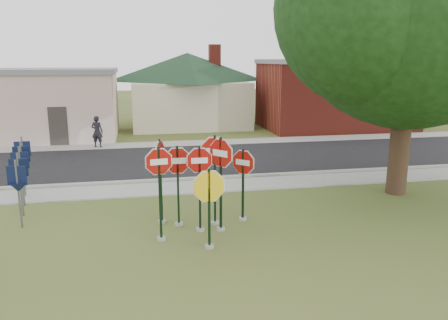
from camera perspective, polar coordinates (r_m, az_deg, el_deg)
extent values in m
plane|color=#3A4E1D|center=(11.39, -2.36, -11.59)|extent=(120.00, 120.00, 0.00)
cube|color=#97978F|center=(16.51, -5.22, -3.62)|extent=(60.00, 1.60, 0.06)
cube|color=black|center=(20.85, -6.47, -0.16)|extent=(60.00, 7.00, 0.04)
cube|color=#97978F|center=(25.04, -7.26, 2.07)|extent=(60.00, 1.60, 0.06)
cube|color=#97978F|center=(17.46, -5.56, -2.57)|extent=(60.00, 0.20, 0.14)
cylinder|color=gray|center=(12.54, -3.12, -9.02)|extent=(0.24, 0.24, 0.08)
cube|color=black|center=(12.15, -3.19, -3.84)|extent=(0.06, 0.05, 2.45)
cylinder|color=white|center=(11.93, -3.24, -0.05)|extent=(0.99, 0.02, 0.99)
cylinder|color=#960F0A|center=(11.93, -3.24, -0.05)|extent=(0.92, 0.02, 0.92)
cube|color=white|center=(11.93, -3.24, -0.05)|extent=(0.46, 0.01, 0.16)
cylinder|color=gray|center=(11.47, -1.92, -11.18)|extent=(0.24, 0.24, 0.08)
cube|color=black|center=(11.10, -1.95, -6.42)|extent=(0.06, 0.05, 2.10)
cylinder|color=white|center=(10.91, -1.98, -3.48)|extent=(1.15, 0.09, 1.15)
cylinder|color=yellow|center=(10.91, -1.98, -3.48)|extent=(1.06, 0.09, 1.06)
cylinder|color=gray|center=(12.03, -8.18, -10.13)|extent=(0.24, 0.24, 0.08)
cube|color=black|center=(11.60, -8.37, -4.47)|extent=(0.07, 0.06, 2.57)
cylinder|color=white|center=(11.37, -8.52, -0.22)|extent=(0.98, 0.18, 0.99)
cylinder|color=#960F0A|center=(11.37, -8.52, -0.22)|extent=(0.91, 0.17, 0.91)
cube|color=white|center=(11.37, -8.52, -0.22)|extent=(0.45, 0.08, 0.16)
cylinder|color=gray|center=(12.56, -0.41, -8.97)|extent=(0.24, 0.24, 0.08)
cube|color=black|center=(12.13, -0.42, -3.25)|extent=(0.08, 0.08, 2.69)
cylinder|color=white|center=(11.91, -0.43, 0.91)|extent=(0.72, 0.87, 1.11)
cylinder|color=#960F0A|center=(11.91, -0.43, 0.91)|extent=(0.68, 0.81, 1.03)
cube|color=white|center=(11.91, -0.43, 0.91)|extent=(0.34, 0.40, 0.18)
cylinder|color=gray|center=(13.01, -1.17, -8.17)|extent=(0.24, 0.24, 0.08)
cube|color=black|center=(12.60, -1.20, -2.70)|extent=(0.06, 0.05, 2.66)
cylinder|color=white|center=(12.39, -1.22, 1.20)|extent=(1.14, 0.08, 1.14)
cylinder|color=#960F0A|center=(12.39, -1.22, 1.20)|extent=(1.05, 0.08, 1.05)
cube|color=white|center=(12.39, -1.22, 1.20)|extent=(0.52, 0.04, 0.18)
cylinder|color=gray|center=(12.97, -5.90, -8.31)|extent=(0.24, 0.24, 0.08)
cube|color=black|center=(12.60, -6.03, -3.45)|extent=(0.06, 0.05, 2.37)
cylinder|color=white|center=(12.41, -6.11, -0.09)|extent=(1.07, 0.02, 1.07)
cylinder|color=#960F0A|center=(12.41, -6.11, -0.09)|extent=(0.99, 0.03, 0.99)
cube|color=white|center=(12.41, -6.11, -0.09)|extent=(0.49, 0.01, 0.17)
cylinder|color=gray|center=(13.32, 2.45, -7.66)|extent=(0.24, 0.24, 0.08)
cube|color=black|center=(12.99, 2.49, -3.27)|extent=(0.08, 0.08, 2.20)
cylinder|color=white|center=(12.81, 2.52, -0.30)|extent=(0.74, 0.72, 1.02)
cylinder|color=#960F0A|center=(12.81, 2.52, -0.30)|extent=(0.69, 0.67, 0.94)
cube|color=white|center=(12.81, 2.52, -0.30)|extent=(0.34, 0.33, 0.16)
cylinder|color=gray|center=(13.22, -8.07, -7.96)|extent=(0.24, 0.24, 0.08)
cube|color=black|center=(12.83, -8.24, -2.85)|extent=(0.07, 0.07, 2.53)
cylinder|color=white|center=(12.63, -8.36, 0.73)|extent=(0.40, 1.05, 1.11)
cylinder|color=#960F0A|center=(12.63, -8.36, 0.73)|extent=(0.37, 0.97, 1.03)
cube|color=white|center=(12.63, -8.36, 0.73)|extent=(0.19, 0.48, 0.18)
cube|color=#59595E|center=(13.74, -25.23, -4.06)|extent=(0.05, 0.05, 2.00)
cube|color=black|center=(13.60, -25.45, -1.85)|extent=(0.55, 0.13, 0.55)
cone|color=black|center=(13.69, -25.31, -3.26)|extent=(0.65, 0.65, 0.25)
cube|color=#59595E|center=(14.72, -25.06, -2.96)|extent=(0.05, 0.05, 2.00)
cube|color=black|center=(14.59, -25.27, -0.89)|extent=(0.55, 0.09, 0.55)
cone|color=black|center=(14.67, -25.14, -2.21)|extent=(0.62, 0.62, 0.25)
cube|color=#59595E|center=(15.71, -24.91, -2.00)|extent=(0.05, 0.05, 2.00)
cube|color=black|center=(15.59, -25.10, -0.05)|extent=(0.55, 0.05, 0.55)
cone|color=black|center=(15.66, -24.98, -1.29)|extent=(0.58, 0.58, 0.25)
cube|color=#59595E|center=(16.70, -24.78, -1.15)|extent=(0.05, 0.05, 2.00)
cube|color=black|center=(16.59, -24.96, 0.69)|extent=(0.55, 0.05, 0.55)
cone|color=black|center=(16.66, -24.85, -0.48)|extent=(0.58, 0.58, 0.25)
cube|color=#59595E|center=(17.69, -24.67, -0.40)|extent=(0.05, 0.05, 2.00)
cube|color=black|center=(17.59, -24.83, 1.35)|extent=(0.55, 0.09, 0.55)
cone|color=black|center=(17.65, -24.73, 0.23)|extent=(0.62, 0.62, 0.25)
cube|color=silver|center=(29.36, -25.80, 6.37)|extent=(12.00, 6.00, 4.00)
cube|color=gray|center=(29.24, -26.20, 10.36)|extent=(12.20, 6.20, 0.30)
cube|color=#332D28|center=(25.92, -20.82, 4.09)|extent=(1.00, 0.10, 2.20)
cube|color=beige|center=(32.59, -4.71, 7.44)|extent=(8.00, 8.00, 3.20)
pyramid|color=black|center=(32.44, -4.83, 13.78)|extent=(11.60, 11.60, 2.00)
cube|color=maroon|center=(32.72, -1.24, 13.47)|extent=(0.80, 0.80, 1.60)
cube|color=maroon|center=(31.86, 14.37, 8.13)|extent=(10.00, 6.00, 4.50)
cube|color=gray|center=(31.76, 14.62, 12.36)|extent=(10.20, 6.20, 0.30)
cube|color=white|center=(28.33, 13.25, 8.34)|extent=(2.00, 0.08, 0.90)
cylinder|color=black|center=(16.58, 22.20, 4.53)|extent=(0.70, 0.70, 5.14)
sphere|color=black|center=(16.54, 23.45, 18.49)|extent=(8.47, 8.47, 8.47)
cylinder|color=black|center=(43.29, 22.28, 8.43)|extent=(0.50, 0.50, 4.00)
sphere|color=black|center=(43.21, 22.69, 13.18)|extent=(5.60, 5.60, 5.60)
imported|color=black|center=(24.69, -16.24, 3.59)|extent=(0.72, 0.57, 1.72)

